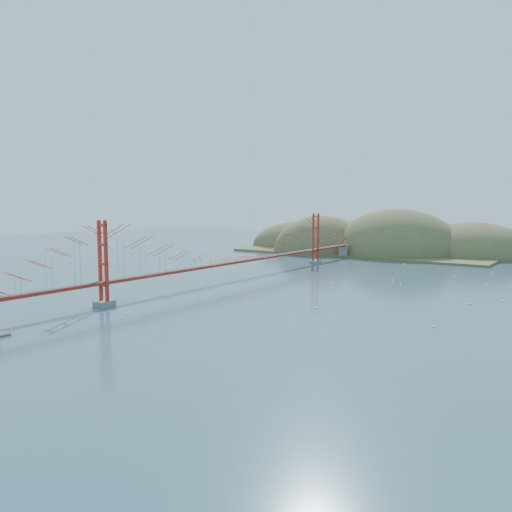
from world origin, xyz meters
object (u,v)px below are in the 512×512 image
Objects in this scene: sailboat_0 at (235,291)px; sailboat_1 at (401,284)px; sailboat_2 at (317,307)px; bridge at (238,241)px.

sailboat_1 is (18.79, 21.97, -0.01)m from sailboat_0.
sailboat_2 is 1.08× the size of sailboat_1.
bridge reaches higher than sailboat_1.
sailboat_1 is at bearing 84.14° from sailboat_2.
sailboat_1 is at bearing 49.46° from sailboat_0.
sailboat_0 reaches higher than sailboat_2.
bridge is 130.73× the size of sailboat_0.
sailboat_1 is at bearing 20.90° from bridge.
sailboat_0 is (-16.20, 3.31, 0.01)m from sailboat_2.
bridge reaches higher than sailboat_0.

